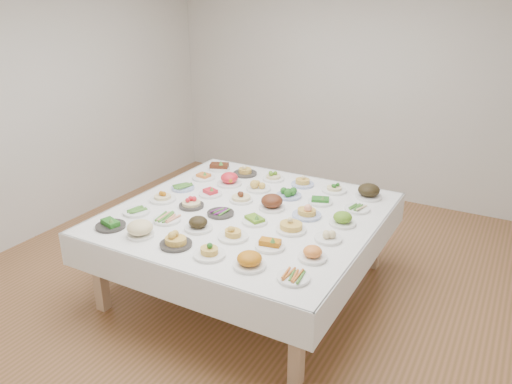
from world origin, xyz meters
The scene contains 38 objects.
room_envelope centered at (0.00, 0.00, 1.83)m, with size 5.02×5.02×2.81m.
display_table centered at (0.06, -0.24, 0.68)m, with size 2.18×2.18×0.75m.
dish_0 centered at (-0.74, -1.05, 0.79)m, with size 0.24×0.24×0.10m.
dish_1 centered at (-0.43, -1.05, 0.82)m, with size 0.24×0.24×0.14m.
dish_2 centered at (-0.09, -1.04, 0.82)m, with size 0.24×0.24×0.14m.
dish_3 centered at (0.22, -1.05, 0.81)m, with size 0.23×0.23×0.13m.
dish_4 centered at (0.54, -1.04, 0.82)m, with size 0.23×0.23×0.15m.
dish_5 centered at (0.88, -1.04, 0.77)m, with size 0.22×0.22×0.05m.
dish_6 centered at (-0.75, -0.73, 0.77)m, with size 0.23×0.23×0.05m.
dish_7 centered at (-0.42, -0.73, 0.78)m, with size 0.23×0.23×0.06m.
dish_8 centered at (-0.11, -0.73, 0.81)m, with size 0.22×0.22×0.12m.
dish_9 centered at (0.22, -0.73, 0.80)m, with size 0.23×0.23×0.12m.
dish_10 centered at (0.54, -0.72, 0.79)m, with size 0.22×0.22×0.10m.
dish_11 centered at (0.88, -0.73, 0.80)m, with size 0.21×0.21×0.11m.
dish_12 centered at (-0.73, -0.40, 0.81)m, with size 0.24×0.24×0.13m.
dish_13 centered at (-0.42, -0.39, 0.81)m, with size 0.22×0.22×0.12m.
dish_14 centered at (-0.11, -0.41, 0.77)m, with size 0.23×0.23×0.05m.
dish_15 centered at (0.23, -0.40, 0.79)m, with size 0.21×0.21×0.09m.
dish_16 centered at (0.55, -0.39, 0.82)m, with size 0.24×0.24×0.15m.
dish_17 centered at (0.87, -0.40, 0.78)m, with size 0.21×0.21×0.08m.
dish_18 centered at (-0.75, -0.08, 0.77)m, with size 0.22×0.22×0.05m.
dish_19 centered at (-0.43, -0.08, 0.78)m, with size 0.21×0.21×0.09m.
dish_20 centered at (-0.10, -0.07, 0.80)m, with size 0.21×0.21×0.12m.
dish_21 centered at (0.22, -0.08, 0.82)m, with size 0.25×0.25×0.15m.
dish_22 centered at (0.55, -0.08, 0.83)m, with size 0.25×0.24×0.16m.
dish_23 centered at (0.87, -0.08, 0.81)m, with size 0.22×0.22×0.12m.
dish_24 centered at (-0.73, 0.25, 0.78)m, with size 0.23×0.23×0.09m.
dish_25 centered at (-0.42, 0.24, 0.83)m, with size 0.24×0.24×0.15m.
dish_26 centered at (-0.10, 0.25, 0.80)m, with size 0.23×0.23×0.11m.
dish_27 centered at (0.23, 0.24, 0.79)m, with size 0.23×0.23×0.10m.
dish_28 centered at (0.54, 0.24, 0.79)m, with size 0.22×0.22×0.09m.
dish_29 centered at (0.88, 0.25, 0.77)m, with size 0.21×0.21×0.05m.
dish_30 centered at (-0.75, 0.57, 0.80)m, with size 0.23×0.23×0.11m.
dish_31 centered at (-0.43, 0.56, 0.81)m, with size 0.24×0.24×0.13m.
dish_32 centered at (-0.10, 0.57, 0.81)m, with size 0.22×0.22×0.12m.
dish_33 centered at (0.22, 0.57, 0.80)m, with size 0.22×0.22×0.12m.
dish_34 centered at (0.55, 0.57, 0.80)m, with size 0.23×0.23×0.11m.
dish_35 centered at (0.88, 0.58, 0.82)m, with size 0.27×0.27×0.15m.
Camera 1 is at (2.05, -3.64, 2.51)m, focal length 35.00 mm.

